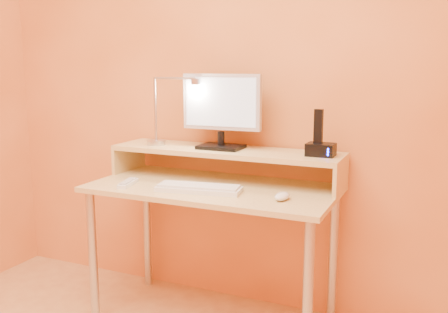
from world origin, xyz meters
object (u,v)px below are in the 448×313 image
at_px(mouse, 282,196).
at_px(remote_control, 128,183).
at_px(monitor_panel, 222,102).
at_px(phone_dock, 321,150).
at_px(lamp_base, 156,143).
at_px(keyboard, 199,189).

height_order(mouse, remote_control, mouse).
distance_m(monitor_panel, phone_dock, 0.56).
relative_size(phone_dock, remote_control, 0.75).
height_order(monitor_panel, remote_control, monitor_panel).
distance_m(lamp_base, phone_dock, 0.88).
bearing_deg(keyboard, mouse, -7.19).
bearing_deg(phone_dock, keyboard, -150.81).
bearing_deg(remote_control, lamp_base, 78.16).
relative_size(lamp_base, keyboard, 0.25).
distance_m(monitor_panel, mouse, 0.63).
bearing_deg(keyboard, lamp_base, 137.79).
relative_size(phone_dock, keyboard, 0.33).
relative_size(monitor_panel, remote_control, 2.40).
bearing_deg(mouse, monitor_panel, 152.39).
relative_size(monitor_panel, phone_dock, 3.18).
bearing_deg(remote_control, phone_dock, 6.52).
distance_m(keyboard, mouse, 0.40).
bearing_deg(lamp_base, monitor_panel, 6.20).
xyz_separation_m(phone_dock, keyboard, (-0.50, -0.28, -0.18)).
height_order(lamp_base, mouse, lamp_base).
xyz_separation_m(keyboard, remote_control, (-0.37, -0.03, -0.00)).
bearing_deg(keyboard, monitor_panel, 83.21).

